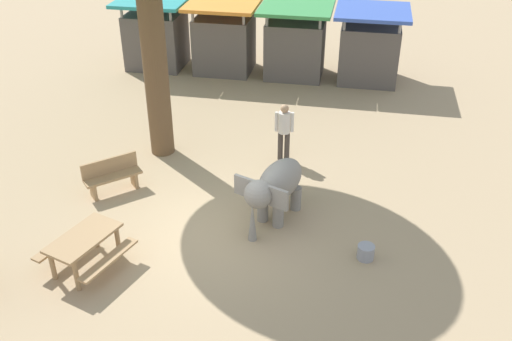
{
  "coord_description": "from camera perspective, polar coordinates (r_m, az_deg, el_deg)",
  "views": [
    {
      "loc": [
        2.86,
        -10.03,
        7.77
      ],
      "look_at": [
        0.66,
        1.46,
        0.8
      ],
      "focal_mm": 40.41,
      "sensor_mm": 36.0,
      "label": 1
    }
  ],
  "objects": [
    {
      "name": "person_handler",
      "position": [
        15.29,
        2.8,
        4.23
      ],
      "size": [
        0.51,
        0.32,
        1.62
      ],
      "rotation": [
        0.0,
        0.0,
        -1.46
      ],
      "color": "#3F3833",
      "rests_on": "ground_plane"
    },
    {
      "name": "feed_bucket",
      "position": [
        12.35,
        10.81,
        -7.93
      ],
      "size": [
        0.36,
        0.36,
        0.32
      ],
      "primitive_type": "cylinder",
      "color": "gray",
      "rests_on": "ground_plane"
    },
    {
      "name": "picnic_table_near",
      "position": [
        12.15,
        -16.63,
        -7.0
      ],
      "size": [
        1.88,
        1.89,
        0.78
      ],
      "rotation": [
        0.0,
        0.0,
        4.39
      ],
      "color": "#9E7A51",
      "rests_on": "ground_plane"
    },
    {
      "name": "market_stall_green",
      "position": [
        21.02,
        3.91,
        12.32
      ],
      "size": [
        2.5,
        2.5,
        2.52
      ],
      "color": "#59514C",
      "rests_on": "ground_plane"
    },
    {
      "name": "market_stall_orange",
      "position": [
        21.47,
        -3.15,
        12.75
      ],
      "size": [
        2.5,
        2.5,
        2.52
      ],
      "color": "#59514C",
      "rests_on": "ground_plane"
    },
    {
      "name": "market_stall_blue",
      "position": [
        20.89,
        11.15,
        11.7
      ],
      "size": [
        2.5,
        2.5,
        2.52
      ],
      "color": "#59514C",
      "rests_on": "ground_plane"
    },
    {
      "name": "market_stall_teal",
      "position": [
        22.22,
        -9.85,
        12.97
      ],
      "size": [
        2.5,
        2.5,
        2.52
      ],
      "color": "#59514C",
      "rests_on": "ground_plane"
    },
    {
      "name": "ground_plane",
      "position": [
        13.01,
        -4.09,
        -6.0
      ],
      "size": [
        60.0,
        60.0,
        0.0
      ],
      "primitive_type": "plane",
      "color": "tan"
    },
    {
      "name": "elephant",
      "position": [
        12.88,
        1.93,
        -1.56
      ],
      "size": [
        1.57,
        1.98,
        1.38
      ],
      "rotation": [
        0.0,
        0.0,
        4.32
      ],
      "color": "gray",
      "rests_on": "ground_plane"
    },
    {
      "name": "wooden_bench",
      "position": [
        14.53,
        -14.07,
        -0.4
      ],
      "size": [
        1.3,
        1.25,
        0.88
      ],
      "rotation": [
        0.0,
        0.0,
        3.89
      ],
      "color": "#9E7A51",
      "rests_on": "ground_plane"
    }
  ]
}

